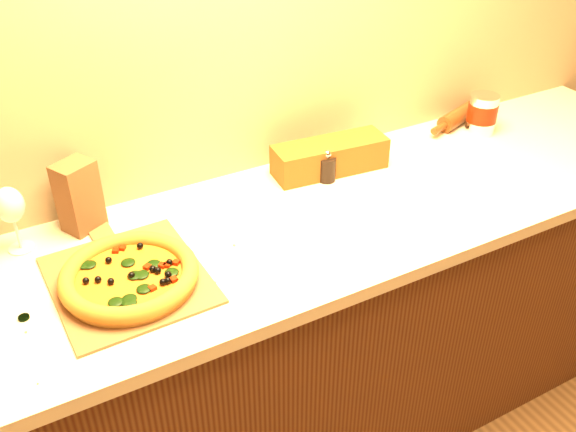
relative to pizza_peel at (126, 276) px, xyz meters
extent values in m
plane|color=#9E8460|center=(0.51, 0.34, 0.45)|extent=(4.00, 0.00, 4.00)
cube|color=#421D0E|center=(0.51, 0.02, -0.47)|extent=(2.80, 0.65, 0.86)
cube|color=beige|center=(0.51, 0.02, -0.02)|extent=(2.84, 0.68, 0.04)
cube|color=brown|center=(0.00, -0.02, 0.00)|extent=(0.37, 0.41, 0.01)
cube|color=brown|center=(-0.01, 0.24, 0.00)|extent=(0.06, 0.16, 0.01)
cylinder|color=#A8642A|center=(0.00, -0.04, 0.01)|extent=(0.32, 0.32, 0.02)
cylinder|color=orange|center=(0.00, -0.04, 0.02)|extent=(0.27, 0.27, 0.01)
torus|color=brown|center=(0.00, -0.04, 0.03)|extent=(0.34, 0.34, 0.04)
ellipsoid|color=black|center=(0.05, -0.01, 0.03)|extent=(0.04, 0.04, 0.01)
sphere|color=black|center=(-0.04, -0.06, 0.04)|extent=(0.02, 0.02, 0.02)
cube|color=maroon|center=(0.02, -0.09, 0.03)|extent=(0.02, 0.02, 0.01)
cylinder|color=black|center=(-0.25, -0.03, 0.00)|extent=(0.03, 0.03, 0.01)
cylinder|color=black|center=(0.69, 0.16, 0.04)|extent=(0.06, 0.06, 0.08)
sphere|color=silver|center=(0.69, 0.16, 0.09)|extent=(0.03, 0.03, 0.03)
cylinder|color=#562C0E|center=(1.36, 0.29, 0.03)|extent=(0.30, 0.15, 0.06)
cylinder|color=#562C0E|center=(1.53, 0.35, 0.03)|extent=(0.07, 0.05, 0.03)
cylinder|color=#562C0E|center=(1.19, 0.23, 0.03)|extent=(0.07, 0.05, 0.03)
cylinder|color=silver|center=(1.33, 0.19, 0.07)|extent=(0.10, 0.10, 0.14)
cylinder|color=maroon|center=(1.33, 0.19, 0.07)|extent=(0.10, 0.10, 0.06)
cube|color=brown|center=(0.73, 0.21, 0.05)|extent=(0.37, 0.15, 0.10)
cylinder|color=silver|center=(-0.21, 0.25, 0.00)|extent=(0.07, 0.07, 0.00)
cylinder|color=silver|center=(-0.21, 0.25, 0.04)|extent=(0.01, 0.01, 0.08)
ellipsoid|color=silver|center=(-0.21, 0.25, 0.13)|extent=(0.08, 0.08, 0.10)
cube|color=brown|center=(-0.03, 0.27, 0.10)|extent=(0.13, 0.12, 0.20)
cylinder|color=black|center=(-0.02, 0.30, 0.05)|extent=(0.07, 0.07, 0.10)
cylinder|color=black|center=(-0.02, 0.30, 0.11)|extent=(0.07, 0.07, 0.01)
camera|label=1|loc=(-0.25, -1.28, 1.01)|focal=40.00mm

